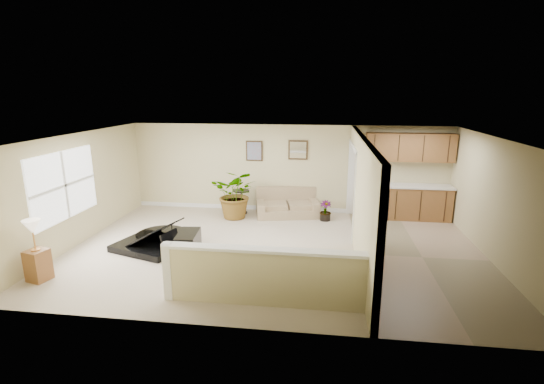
# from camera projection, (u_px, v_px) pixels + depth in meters

# --- Properties ---
(floor) EXTENTS (9.00, 9.00, 0.00)m
(floor) POSITION_uv_depth(u_px,v_px,m) (274.00, 250.00, 8.70)
(floor) COLOR #B4A48C
(floor) RESTS_ON ground
(back_wall) EXTENTS (9.00, 0.04, 2.50)m
(back_wall) POSITION_uv_depth(u_px,v_px,m) (287.00, 169.00, 11.27)
(back_wall) COLOR #C1B584
(back_wall) RESTS_ON floor
(front_wall) EXTENTS (9.00, 0.04, 2.50)m
(front_wall) POSITION_uv_depth(u_px,v_px,m) (248.00, 250.00, 5.51)
(front_wall) COLOR #C1B584
(front_wall) RESTS_ON floor
(left_wall) EXTENTS (0.04, 6.00, 2.50)m
(left_wall) POSITION_uv_depth(u_px,v_px,m) (78.00, 189.00, 8.95)
(left_wall) COLOR #C1B584
(left_wall) RESTS_ON floor
(right_wall) EXTENTS (0.04, 6.00, 2.50)m
(right_wall) POSITION_uv_depth(u_px,v_px,m) (499.00, 203.00, 7.82)
(right_wall) COLOR #C1B584
(right_wall) RESTS_ON floor
(ceiling) EXTENTS (9.00, 6.00, 0.04)m
(ceiling) POSITION_uv_depth(u_px,v_px,m) (275.00, 137.00, 8.08)
(ceiling) COLOR silver
(ceiling) RESTS_ON back_wall
(kitchen_vinyl) EXTENTS (2.70, 6.00, 0.01)m
(kitchen_vinyl) POSITION_uv_depth(u_px,v_px,m) (422.00, 257.00, 8.30)
(kitchen_vinyl) COLOR gray
(kitchen_vinyl) RESTS_ON floor
(interior_partition) EXTENTS (0.18, 5.99, 2.50)m
(interior_partition) POSITION_uv_depth(u_px,v_px,m) (359.00, 197.00, 8.41)
(interior_partition) COLOR #C1B584
(interior_partition) RESTS_ON floor
(pony_half_wall) EXTENTS (3.42, 0.22, 1.00)m
(pony_half_wall) POSITION_uv_depth(u_px,v_px,m) (262.00, 276.00, 6.35)
(pony_half_wall) COLOR #C1B584
(pony_half_wall) RESTS_ON floor
(left_window) EXTENTS (0.05, 2.15, 1.45)m
(left_window) POSITION_uv_depth(u_px,v_px,m) (64.00, 185.00, 8.42)
(left_window) COLOR white
(left_window) RESTS_ON left_wall
(wall_art_left) EXTENTS (0.48, 0.04, 0.58)m
(wall_art_left) POSITION_uv_depth(u_px,v_px,m) (254.00, 151.00, 11.24)
(wall_art_left) COLOR #372614
(wall_art_left) RESTS_ON back_wall
(wall_mirror) EXTENTS (0.55, 0.04, 0.55)m
(wall_mirror) POSITION_uv_depth(u_px,v_px,m) (298.00, 150.00, 11.07)
(wall_mirror) COLOR #372614
(wall_mirror) RESTS_ON back_wall
(kitchen_cabinets) EXTENTS (2.36, 0.65, 2.33)m
(kitchen_cabinets) POSITION_uv_depth(u_px,v_px,m) (403.00, 187.00, 10.71)
(kitchen_cabinets) COLOR brown
(kitchen_cabinets) RESTS_ON floor
(piano) EXTENTS (1.93, 1.92, 1.33)m
(piano) POSITION_uv_depth(u_px,v_px,m) (151.00, 222.00, 8.81)
(piano) COLOR black
(piano) RESTS_ON floor
(piano_bench) EXTENTS (0.48, 0.84, 0.53)m
(piano_bench) POSITION_uv_depth(u_px,v_px,m) (188.00, 245.00, 8.29)
(piano_bench) COLOR black
(piano_bench) RESTS_ON floor
(loveseat) EXTENTS (1.91, 1.31, 0.98)m
(loveseat) POSITION_uv_depth(u_px,v_px,m) (288.00, 202.00, 11.11)
(loveseat) COLOR tan
(loveseat) RESTS_ON floor
(accent_table) EXTENTS (0.47, 0.47, 0.68)m
(accent_table) POSITION_uv_depth(u_px,v_px,m) (241.00, 198.00, 11.23)
(accent_table) COLOR black
(accent_table) RESTS_ON floor
(palm_plant) EXTENTS (1.32, 1.16, 1.38)m
(palm_plant) POSITION_uv_depth(u_px,v_px,m) (236.00, 194.00, 10.74)
(palm_plant) COLOR black
(palm_plant) RESTS_ON floor
(small_plant) EXTENTS (0.33, 0.33, 0.55)m
(small_plant) POSITION_uv_depth(u_px,v_px,m) (325.00, 212.00, 10.64)
(small_plant) COLOR black
(small_plant) RESTS_ON floor
(lamp_stand) EXTENTS (0.42, 0.42, 1.17)m
(lamp_stand) POSITION_uv_depth(u_px,v_px,m) (36.00, 255.00, 7.20)
(lamp_stand) COLOR brown
(lamp_stand) RESTS_ON floor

